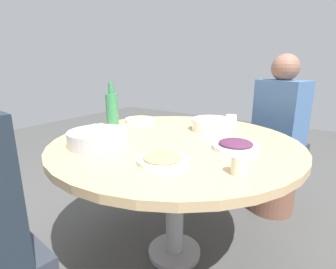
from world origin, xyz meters
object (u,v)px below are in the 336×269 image
rice_bowl (99,138)px  diner_right (280,117)px  soup_bowl (212,125)px  dish_eggplant (236,145)px  dish_shrimp (163,159)px  tea_cup_far (231,119)px  dish_noodles (140,119)px  tea_cup_near (240,165)px  stool_for_diner_right (272,184)px  round_dining_table (175,154)px  green_bottle (112,109)px

rice_bowl → diner_right: 1.32m
soup_bowl → dish_eggplant: size_ratio=1.11×
diner_right → dish_shrimp: bearing=169.9°
tea_cup_far → dish_shrimp: bearing=-176.4°
rice_bowl → dish_noodles: bearing=19.3°
soup_bowl → tea_cup_near: same height
diner_right → tea_cup_far: bearing=135.7°
rice_bowl → dish_eggplant: (0.34, -0.59, -0.02)m
tea_cup_near → stool_for_diner_right: 1.24m
rice_bowl → dish_noodles: (0.54, 0.19, -0.02)m
dish_shrimp → stool_for_diner_right: bearing=-10.1°
round_dining_table → diner_right: size_ratio=1.74×
green_bottle → tea_cup_near: bearing=-106.6°
dish_noodles → round_dining_table: bearing=-117.7°
tea_cup_far → stool_for_diner_right: 0.66m
rice_bowl → soup_bowl: 0.70m
dish_shrimp → stool_for_diner_right: (1.18, -0.21, -0.53)m
rice_bowl → tea_cup_far: (0.89, -0.35, -0.01)m
dish_noodles → dish_eggplant: bearing=-104.3°
tea_cup_far → diner_right: diner_right is taller
tea_cup_far → stool_for_diner_right: size_ratio=0.17×
green_bottle → diner_right: size_ratio=0.38×
rice_bowl → stool_for_diner_right: (1.16, -0.62, -0.55)m
round_dining_table → green_bottle: 0.56m
dish_shrimp → dish_noodles: dish_shrimp is taller
dish_eggplant → dish_noodles: dish_eggplant is taller
dish_shrimp → tea_cup_far: bearing=3.6°
tea_cup_far → stool_for_diner_right: (0.27, -0.27, -0.54)m
dish_eggplant → tea_cup_far: tea_cup_far is taller
dish_shrimp → green_bottle: green_bottle is taller
round_dining_table → green_bottle: size_ratio=4.64×
tea_cup_far → round_dining_table: bearing=172.0°
round_dining_table → dish_eggplant: size_ratio=5.98×
green_bottle → diner_right: bearing=-46.9°
round_dining_table → soup_bowl: bearing=-12.9°
round_dining_table → tea_cup_near: (-0.24, -0.45, 0.12)m
dish_eggplant → tea_cup_far: 0.60m
dish_noodles → diner_right: (0.63, -0.81, 0.01)m
dish_shrimp → green_bottle: (0.36, 0.67, 0.10)m
rice_bowl → stool_for_diner_right: bearing=-28.0°
green_bottle → tea_cup_near: green_bottle is taller
round_dining_table → tea_cup_near: tea_cup_near is taller
soup_bowl → dish_shrimp: 0.62m
tea_cup_far → stool_for_diner_right: tea_cup_far is taller
round_dining_table → dish_noodles: size_ratio=6.50×
dish_shrimp → round_dining_table: bearing=24.2°
rice_bowl → soup_bowl: rice_bowl is taller
tea_cup_near → dish_shrimp: bearing=102.5°
dish_eggplant → diner_right: 0.83m
stool_for_diner_right → soup_bowl: bearing=153.5°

